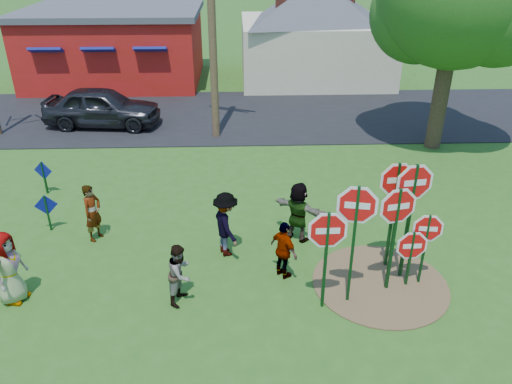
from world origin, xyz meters
TOP-DOWN VIEW (x-y plane):
  - ground at (0.00, 0.00)m, footprint 120.00×120.00m
  - road at (0.00, 11.50)m, footprint 120.00×7.50m
  - dirt_patch at (4.50, -1.00)m, footprint 3.20×3.20m
  - red_building at (-5.50, 17.99)m, footprint 9.40×7.69m
  - cream_house at (5.50, 18.00)m, footprint 9.40×9.40m
  - stop_sign_a at (3.00, -1.73)m, footprint 1.14×0.08m
  - stop_sign_b at (4.82, -0.27)m, footprint 1.14×0.14m
  - stop_sign_c at (4.60, -1.17)m, footprint 1.13×0.25m
  - stop_sign_d at (5.06, -0.71)m, footprint 1.17×0.20m
  - stop_sign_e at (5.10, -1.06)m, footprint 0.98×0.07m
  - stop_sign_f at (5.43, -0.98)m, footprint 0.93×0.13m
  - stop_sign_g at (3.60, -1.56)m, footprint 1.15×0.24m
  - blue_diamond_c at (-4.13, 1.75)m, footprint 0.60×0.15m
  - blue_diamond_d at (-4.97, 4.02)m, footprint 0.60×0.17m
  - person_a at (-3.93, -1.25)m, footprint 0.76×0.98m
  - person_b at (-2.73, 1.27)m, footprint 0.60×0.70m
  - person_c at (-0.15, -1.40)m, footprint 0.76×0.86m
  - person_d at (0.84, 0.42)m, footprint 1.01×1.29m
  - person_e at (2.22, -0.61)m, footprint 0.82×0.92m
  - person_f at (2.75, 1.06)m, footprint 1.55×1.31m
  - suv at (-4.60, 10.28)m, footprint 5.02×2.43m
  - utility_pole at (0.27, 8.88)m, footprint 2.24×1.05m

SIDE VIEW (x-z plane):
  - ground at x=0.00m, z-range 0.00..0.00m
  - dirt_patch at x=4.50m, z-range 0.00..0.03m
  - road at x=0.00m, z-range 0.00..0.04m
  - blue_diamond_c at x=-4.13m, z-range 0.12..1.23m
  - blue_diamond_d at x=-4.97m, z-range 0.12..1.24m
  - person_c at x=-0.15m, z-range 0.00..1.46m
  - person_e at x=2.22m, z-range 0.00..1.50m
  - person_b at x=-2.73m, z-range 0.00..1.61m
  - person_f at x=2.75m, z-range 0.00..1.68m
  - suv at x=-4.60m, z-range 0.04..1.69m
  - person_d at x=0.84m, z-range 0.00..1.75m
  - person_a at x=-3.93m, z-range 0.00..1.76m
  - stop_sign_e at x=5.10m, z-range 0.23..1.83m
  - stop_sign_f at x=5.43m, z-range 0.40..2.38m
  - stop_sign_a at x=3.00m, z-range 0.48..3.04m
  - stop_sign_c at x=4.60m, z-range 0.55..3.33m
  - red_building at x=-5.50m, z-range 0.02..3.92m
  - stop_sign_b at x=4.82m, z-range 0.66..3.63m
  - stop_sign_g at x=3.60m, z-range 0.62..3.68m
  - stop_sign_d at x=5.06m, z-range 0.70..3.84m
  - cream_house at x=5.50m, z-range -0.33..6.17m
  - utility_pole at x=0.27m, z-range 0.26..9.98m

